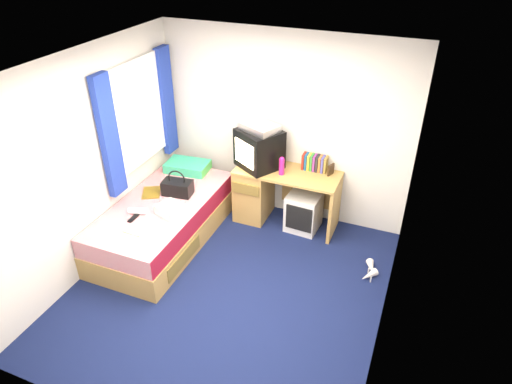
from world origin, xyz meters
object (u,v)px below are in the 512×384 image
at_px(white_heels, 370,271).
at_px(water_bottle, 137,211).
at_px(bed, 164,221).
at_px(desk, 267,191).
at_px(vcr, 260,127).
at_px(picture_frame, 331,170).
at_px(storage_cube, 304,211).
at_px(colour_swatch_fan, 133,233).
at_px(aerosol_can, 280,163).
at_px(magazine, 151,193).
at_px(towel, 171,210).
at_px(pink_water_bottle, 282,167).
at_px(remote_control, 133,218).
at_px(handbag, 177,187).
at_px(pillow, 188,166).
at_px(crt_tv, 259,149).

bearing_deg(white_heels, water_bottle, -166.92).
distance_m(bed, desk, 1.37).
xyz_separation_m(vcr, picture_frame, (0.89, 0.12, -0.46)).
xyz_separation_m(storage_cube, colour_swatch_fan, (-1.47, -1.52, 0.30)).
bearing_deg(water_bottle, colour_swatch_fan, -63.82).
xyz_separation_m(aerosol_can, magazine, (-1.38, -0.81, -0.29)).
relative_size(picture_frame, white_heels, 0.37).
xyz_separation_m(picture_frame, magazine, (-2.00, -0.91, -0.27)).
bearing_deg(desk, bed, -136.75).
bearing_deg(bed, white_heels, 6.93).
bearing_deg(towel, pink_water_bottle, 45.16).
distance_m(aerosol_can, remote_control, 1.87).
xyz_separation_m(handbag, colour_swatch_fan, (-0.04, -0.88, -0.09)).
xyz_separation_m(storage_cube, towel, (-1.28, -1.03, 0.34)).
relative_size(vcr, magazine, 1.56).
relative_size(storage_cube, colour_swatch_fan, 2.25).
bearing_deg(pillow, aerosol_can, 6.07).
bearing_deg(desk, handbag, -142.89).
height_order(pink_water_bottle, towel, pink_water_bottle).
relative_size(pillow, desk, 0.43).
height_order(pink_water_bottle, magazine, pink_water_bottle).
bearing_deg(remote_control, pillow, 88.84).
bearing_deg(desk, remote_control, -129.47).
distance_m(pillow, towel, 1.02).
distance_m(picture_frame, magazine, 2.22).
distance_m(picture_frame, white_heels, 1.29).
bearing_deg(vcr, pink_water_bottle, 7.02).
distance_m(towel, white_heels, 2.36).
height_order(crt_tv, remote_control, crt_tv).
bearing_deg(aerosol_can, desk, -173.13).
distance_m(desk, vcr, 0.88).
bearing_deg(water_bottle, desk, 47.95).
xyz_separation_m(magazine, colour_swatch_fan, (0.27, -0.78, -0.00)).
relative_size(picture_frame, aerosol_can, 0.80).
xyz_separation_m(bed, towel, (0.23, -0.15, 0.32)).
relative_size(handbag, towel, 1.25).
bearing_deg(desk, white_heels, -22.92).
bearing_deg(water_bottle, crt_tv, 50.88).
relative_size(desk, crt_tv, 2.00).
bearing_deg(bed, aerosol_can, 39.57).
distance_m(handbag, white_heels, 2.47).
relative_size(towel, remote_control, 1.89).
xyz_separation_m(pink_water_bottle, magazine, (-1.44, -0.69, -0.31)).
bearing_deg(towel, remote_control, -143.31).
relative_size(storage_cube, vcr, 1.13).
distance_m(pillow, vcr, 1.20).
distance_m(bed, pillow, 0.89).
relative_size(vcr, picture_frame, 3.12).
distance_m(storage_cube, colour_swatch_fan, 2.13).
relative_size(pink_water_bottle, aerosol_can, 1.19).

